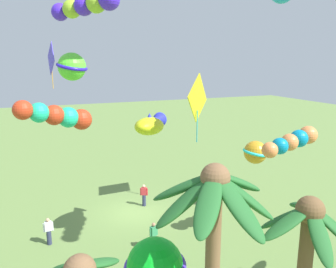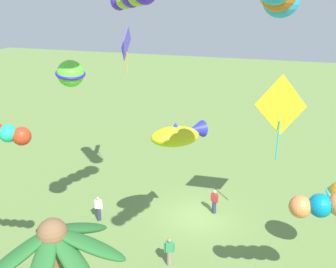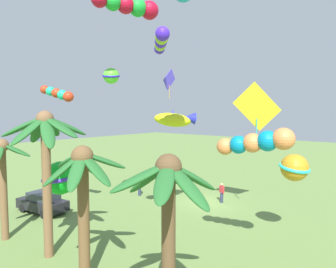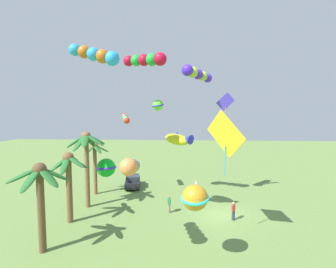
{
  "view_description": "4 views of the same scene",
  "coord_description": "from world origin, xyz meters",
  "px_view_note": "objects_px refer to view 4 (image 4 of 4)",
  "views": [
    {
      "loc": [
        5.92,
        20.37,
        10.16
      ],
      "look_at": [
        -0.09,
        5.66,
        6.64
      ],
      "focal_mm": 35.68,
      "sensor_mm": 36.0,
      "label": 1
    },
    {
      "loc": [
        -4.27,
        20.49,
        13.23
      ],
      "look_at": [
        0.46,
        4.78,
        7.13
      ],
      "focal_mm": 41.8,
      "sensor_mm": 36.0,
      "label": 2
    },
    {
      "loc": [
        -12.52,
        19.93,
        7.29
      ],
      "look_at": [
        -0.82,
        5.92,
        5.95
      ],
      "focal_mm": 31.48,
      "sensor_mm": 36.0,
      "label": 3
    },
    {
      "loc": [
        -21.9,
        3.59,
        9.2
      ],
      "look_at": [
        -0.25,
        4.83,
        7.3
      ],
      "focal_mm": 26.91,
      "sensor_mm": 36.0,
      "label": 4
    }
  ],
  "objects_px": {
    "spectator_1": "(169,204)",
    "kite_ball_6": "(158,105)",
    "palm_tree_3": "(40,186)",
    "kite_diamond_8": "(225,102)",
    "parked_car_0": "(133,181)",
    "kite_diamond_0": "(225,135)",
    "palm_tree_0": "(95,157)",
    "palm_tree_2": "(86,149)",
    "kite_tube_3": "(125,118)",
    "kite_ball_7": "(195,198)",
    "palm_tree_1": "(69,171)",
    "spectator_2": "(233,211)",
    "spectator_0": "(196,187)",
    "kite_tube_5": "(96,55)",
    "kite_tube_1": "(131,166)",
    "kite_tube_9": "(197,74)",
    "kite_fish_4": "(178,139)",
    "kite_tube_2": "(146,60)",
    "kite_ball_10": "(106,168)"
  },
  "relations": [
    {
      "from": "spectator_1",
      "to": "kite_ball_6",
      "type": "height_order",
      "value": "kite_ball_6"
    },
    {
      "from": "palm_tree_3",
      "to": "spectator_1",
      "type": "distance_m",
      "value": 11.17
    },
    {
      "from": "kite_diamond_8",
      "to": "palm_tree_3",
      "type": "bearing_deg",
      "value": 129.48
    },
    {
      "from": "parked_car_0",
      "to": "kite_diamond_0",
      "type": "xyz_separation_m",
      "value": [
        -12.28,
        -9.05,
        6.87
      ]
    },
    {
      "from": "palm_tree_0",
      "to": "kite_diamond_0",
      "type": "distance_m",
      "value": 16.23
    },
    {
      "from": "palm_tree_2",
      "to": "kite_tube_3",
      "type": "distance_m",
      "value": 5.64
    },
    {
      "from": "kite_ball_7",
      "to": "kite_diamond_0",
      "type": "bearing_deg",
      "value": -34.81
    },
    {
      "from": "palm_tree_1",
      "to": "spectator_2",
      "type": "bearing_deg",
      "value": -85.13
    },
    {
      "from": "palm_tree_0",
      "to": "palm_tree_1",
      "type": "distance_m",
      "value": 7.29
    },
    {
      "from": "kite_tube_3",
      "to": "palm_tree_1",
      "type": "bearing_deg",
      "value": 156.8
    },
    {
      "from": "spectator_0",
      "to": "kite_tube_5",
      "type": "xyz_separation_m",
      "value": [
        -9.53,
        7.75,
        12.46
      ]
    },
    {
      "from": "spectator_0",
      "to": "kite_diamond_8",
      "type": "xyz_separation_m",
      "value": [
        -0.98,
        -2.91,
        9.42
      ]
    },
    {
      "from": "kite_tube_1",
      "to": "kite_diamond_8",
      "type": "bearing_deg",
      "value": -33.19
    },
    {
      "from": "kite_tube_9",
      "to": "kite_tube_1",
      "type": "bearing_deg",
      "value": 155.59
    },
    {
      "from": "spectator_1",
      "to": "palm_tree_0",
      "type": "bearing_deg",
      "value": 60.39
    },
    {
      "from": "spectator_1",
      "to": "kite_tube_3",
      "type": "height_order",
      "value": "kite_tube_3"
    },
    {
      "from": "spectator_0",
      "to": "kite_tube_1",
      "type": "height_order",
      "value": "kite_tube_1"
    },
    {
      "from": "palm_tree_1",
      "to": "kite_tube_1",
      "type": "distance_m",
      "value": 8.02
    },
    {
      "from": "kite_fish_4",
      "to": "kite_tube_2",
      "type": "bearing_deg",
      "value": 66.29
    },
    {
      "from": "kite_fish_4",
      "to": "kite_tube_5",
      "type": "height_order",
      "value": "kite_tube_5"
    },
    {
      "from": "kite_diamond_8",
      "to": "spectator_2",
      "type": "bearing_deg",
      "value": 179.19
    },
    {
      "from": "palm_tree_1",
      "to": "kite_tube_3",
      "type": "height_order",
      "value": "kite_tube_3"
    },
    {
      "from": "palm_tree_2",
      "to": "kite_diamond_8",
      "type": "relative_size",
      "value": 2.69
    },
    {
      "from": "palm_tree_2",
      "to": "spectator_2",
      "type": "relative_size",
      "value": 4.64
    },
    {
      "from": "kite_tube_1",
      "to": "kite_ball_6",
      "type": "distance_m",
      "value": 11.93
    },
    {
      "from": "kite_tube_3",
      "to": "kite_diamond_8",
      "type": "xyz_separation_m",
      "value": [
        -0.55,
        -10.66,
        1.72
      ]
    },
    {
      "from": "kite_tube_3",
      "to": "kite_ball_10",
      "type": "xyz_separation_m",
      "value": [
        -2.58,
        1.45,
        -4.91
      ]
    },
    {
      "from": "parked_car_0",
      "to": "kite_ball_6",
      "type": "bearing_deg",
      "value": -136.37
    },
    {
      "from": "parked_car_0",
      "to": "spectator_2",
      "type": "height_order",
      "value": "spectator_2"
    },
    {
      "from": "kite_tube_5",
      "to": "palm_tree_3",
      "type": "bearing_deg",
      "value": 132.06
    },
    {
      "from": "palm_tree_1",
      "to": "palm_tree_0",
      "type": "bearing_deg",
      "value": 3.02
    },
    {
      "from": "kite_tube_3",
      "to": "kite_ball_6",
      "type": "xyz_separation_m",
      "value": [
        -0.92,
        -3.65,
        1.39
      ]
    },
    {
      "from": "kite_diamond_0",
      "to": "kite_ball_10",
      "type": "relative_size",
      "value": 1.62
    },
    {
      "from": "palm_tree_3",
      "to": "kite_fish_4",
      "type": "height_order",
      "value": "kite_fish_4"
    },
    {
      "from": "kite_ball_7",
      "to": "kite_ball_10",
      "type": "xyz_separation_m",
      "value": [
        10.16,
        8.41,
        -0.6
      ]
    },
    {
      "from": "kite_tube_2",
      "to": "kite_tube_5",
      "type": "relative_size",
      "value": 1.12
    },
    {
      "from": "spectator_2",
      "to": "kite_ball_10",
      "type": "height_order",
      "value": "kite_ball_10"
    },
    {
      "from": "palm_tree_2",
      "to": "spectator_2",
      "type": "bearing_deg",
      "value": -99.45
    },
    {
      "from": "kite_tube_9",
      "to": "palm_tree_3",
      "type": "bearing_deg",
      "value": 132.06
    },
    {
      "from": "kite_ball_7",
      "to": "spectator_2",
      "type": "bearing_deg",
      "value": -28.69
    },
    {
      "from": "spectator_0",
      "to": "kite_fish_4",
      "type": "relative_size",
      "value": 0.54
    },
    {
      "from": "palm_tree_0",
      "to": "kite_tube_3",
      "type": "bearing_deg",
      "value": -89.98
    },
    {
      "from": "kite_tube_3",
      "to": "kite_ball_10",
      "type": "bearing_deg",
      "value": 150.67
    },
    {
      "from": "kite_tube_3",
      "to": "kite_fish_4",
      "type": "distance_m",
      "value": 7.91
    },
    {
      "from": "palm_tree_2",
      "to": "kite_diamond_8",
      "type": "xyz_separation_m",
      "value": [
        3.32,
        -13.58,
        4.59
      ]
    },
    {
      "from": "palm_tree_0",
      "to": "parked_car_0",
      "type": "xyz_separation_m",
      "value": [
        2.76,
        -3.65,
        -3.45
      ]
    },
    {
      "from": "kite_tube_3",
      "to": "kite_ball_10",
      "type": "distance_m",
      "value": 5.73
    },
    {
      "from": "palm_tree_1",
      "to": "kite_tube_5",
      "type": "distance_m",
      "value": 9.65
    },
    {
      "from": "palm_tree_2",
      "to": "spectator_1",
      "type": "xyz_separation_m",
      "value": [
        -0.97,
        -7.94,
        -4.83
      ]
    },
    {
      "from": "kite_tube_5",
      "to": "kite_ball_7",
      "type": "height_order",
      "value": "kite_tube_5"
    }
  ]
}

